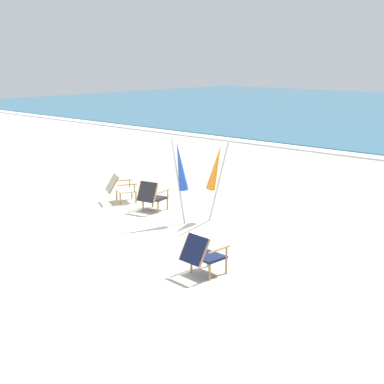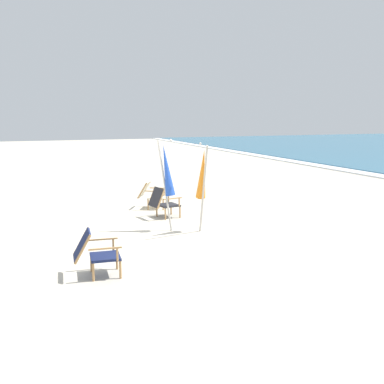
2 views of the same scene
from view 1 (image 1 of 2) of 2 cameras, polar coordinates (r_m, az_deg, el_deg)
name	(u,v)px [view 1 (image 1 of 2)]	position (r m, az deg, el deg)	size (l,w,h in m)	color
ground_plane	(161,234)	(12.00, -3.33, -4.53)	(80.00, 80.00, 0.00)	beige
beach_chair_front_right	(120,187)	(14.65, -7.72, 0.51)	(0.87, 0.95, 0.78)	beige
beach_chair_mid_center	(202,254)	(9.63, 1.11, -6.58)	(0.64, 0.80, 0.78)	#19234C
beach_chair_back_left	(152,195)	(13.67, -4.32, -0.36)	(0.70, 0.81, 0.80)	#28282D
umbrella_furled_orange	(216,168)	(12.53, 2.56, 2.59)	(0.73, 0.30, 2.04)	#B7B2A8
umbrella_furled_blue	(180,167)	(12.38, -1.27, 2.69)	(0.41, 0.44, 2.11)	#B7B2A8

